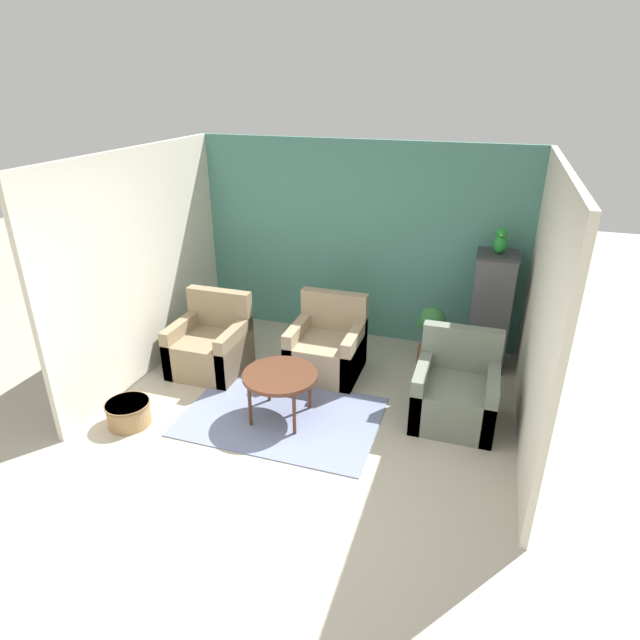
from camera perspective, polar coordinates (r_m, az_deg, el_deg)
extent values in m
plane|color=#B2A893|center=(4.80, -6.18, -17.41)|extent=(20.00, 20.00, 0.00)
cube|color=#4C897A|center=(6.91, 4.21, 8.22)|extent=(4.26, 0.06, 2.53)
cube|color=beige|center=(6.35, -18.43, 5.55)|extent=(0.06, 3.19, 2.53)
cube|color=beige|center=(5.22, 22.53, 0.83)|extent=(0.06, 3.19, 2.53)
cube|color=slate|center=(5.61, -4.13, -10.22)|extent=(1.98, 1.33, 0.01)
cylinder|color=#512D1E|center=(5.34, -4.29, -5.91)|extent=(0.75, 0.75, 0.04)
cylinder|color=#512D1E|center=(5.38, -7.48, -9.05)|extent=(0.04, 0.04, 0.47)
cylinder|color=#512D1E|center=(5.23, -2.75, -9.99)|extent=(0.04, 0.04, 0.47)
cylinder|color=#512D1E|center=(5.74, -5.51, -6.62)|extent=(0.04, 0.04, 0.47)
cylinder|color=#512D1E|center=(5.59, -1.06, -7.42)|extent=(0.04, 0.04, 0.47)
cube|color=#8E7A5B|center=(6.45, -11.67, -3.51)|extent=(0.80, 0.79, 0.44)
cube|color=#8E7A5B|center=(6.51, -10.64, 1.27)|extent=(0.80, 0.14, 0.46)
cube|color=#8E7A5B|center=(6.57, -14.31, -2.42)|extent=(0.12, 0.79, 0.60)
cube|color=#8E7A5B|center=(6.26, -9.02, -3.34)|extent=(0.12, 0.79, 0.60)
cube|color=slate|center=(5.59, 14.12, -8.47)|extent=(0.80, 0.79, 0.44)
cube|color=slate|center=(5.65, 14.87, -2.88)|extent=(0.80, 0.14, 0.46)
cube|color=slate|center=(5.56, 10.73, -7.29)|extent=(0.12, 0.79, 0.60)
cube|color=slate|center=(5.55, 17.70, -8.21)|extent=(0.12, 0.79, 0.60)
cube|color=#9E896B|center=(6.26, 0.64, -3.87)|extent=(0.80, 0.79, 0.44)
cube|color=#9E896B|center=(6.34, 1.53, 1.06)|extent=(0.80, 0.14, 0.46)
cube|color=#9E896B|center=(6.31, -2.29, -2.77)|extent=(0.12, 0.79, 0.60)
cube|color=#9E896B|center=(6.14, 3.66, -3.66)|extent=(0.12, 0.79, 0.60)
cube|color=#353539|center=(6.81, 17.01, -4.11)|extent=(0.46, 0.46, 0.11)
cube|color=#4C4C51|center=(6.52, 17.75, 1.21)|extent=(0.44, 0.44, 1.27)
cube|color=#353539|center=(6.31, 18.50, 6.62)|extent=(0.46, 0.46, 0.03)
ellipsoid|color=#1E842D|center=(6.27, 18.65, 7.72)|extent=(0.14, 0.17, 0.22)
sphere|color=#1E842D|center=(6.22, 18.80, 8.76)|extent=(0.12, 0.12, 0.12)
cone|color=gold|center=(6.17, 18.79, 8.55)|extent=(0.05, 0.05, 0.05)
cone|color=#1E842D|center=(6.35, 18.64, 7.72)|extent=(0.07, 0.14, 0.19)
cylinder|color=brown|center=(6.64, 11.53, -3.72)|extent=(0.28, 0.28, 0.22)
cylinder|color=brown|center=(6.54, 11.70, -1.90)|extent=(0.03, 0.03, 0.25)
sphere|color=#337038|center=(6.44, 11.88, -0.01)|extent=(0.32, 0.32, 0.32)
sphere|color=#337038|center=(6.49, 11.11, -0.24)|extent=(0.19, 0.19, 0.19)
sphere|color=#337038|center=(6.42, 12.52, -0.50)|extent=(0.17, 0.17, 0.17)
cylinder|color=#A37F51|center=(5.76, -19.73, -9.34)|extent=(0.42, 0.42, 0.25)
cylinder|color=brown|center=(5.70, -19.89, -8.41)|extent=(0.44, 0.44, 0.02)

